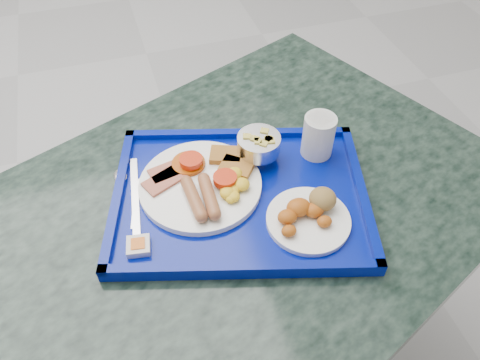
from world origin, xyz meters
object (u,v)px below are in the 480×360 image
Objects in this scene: main_plate at (205,182)px; fruit_bowl at (259,145)px; table at (225,265)px; bread_plate at (309,214)px; juice_cup at (319,135)px; tray at (240,196)px.

main_plate is 0.13m from fruit_bowl.
bread_plate is (0.14, -0.07, 0.21)m from table.
main_plate is 2.63× the size of juice_cup.
table is 8.75× the size of bread_plate.
juice_cup reaches higher than table.
bread_plate is at bearing -118.11° from juice_cup.
juice_cup is at bearing -8.36° from fruit_bowl.
main_plate is 1.55× the size of bread_plate.
bread_plate is (0.10, -0.10, 0.02)m from tray.
bread_plate is at bearing -27.59° from table.
bread_plate is 0.18m from juice_cup.
bread_plate is (0.16, -0.13, 0.00)m from main_plate.
fruit_bowl is at bearing 18.82° from main_plate.
bread_plate is 1.76× the size of fruit_bowl.
tray is 2.36× the size of main_plate.
fruit_bowl is (0.11, 0.10, 0.24)m from table.
table is 0.20m from tray.
table is 0.22m from main_plate.
juice_cup is at bearing 20.39° from table.
main_plate reaches higher than tray.
table is 15.36× the size of fruit_bowl.
juice_cup is (0.23, 0.08, 0.25)m from table.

